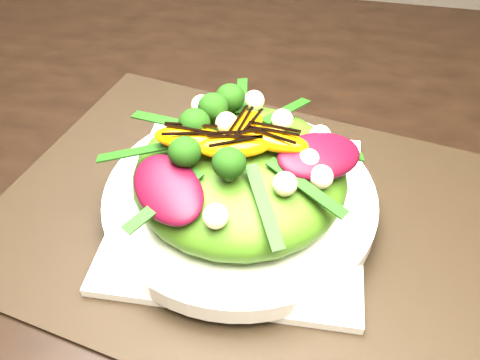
% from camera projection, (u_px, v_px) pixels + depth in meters
% --- Properties ---
extents(dining_table, '(1.60, 0.90, 0.75)m').
position_uv_depth(dining_table, '(167.00, 164.00, 0.60)').
color(dining_table, black).
rests_on(dining_table, floor).
extents(placemat, '(0.54, 0.45, 0.00)m').
position_uv_depth(placemat, '(240.00, 212.00, 0.51)').
color(placemat, black).
rests_on(placemat, dining_table).
extents(plate_base, '(0.25, 0.25, 0.01)m').
position_uv_depth(plate_base, '(240.00, 208.00, 0.51)').
color(plate_base, white).
rests_on(plate_base, placemat).
extents(salad_bowl, '(0.27, 0.27, 0.02)m').
position_uv_depth(salad_bowl, '(240.00, 198.00, 0.50)').
color(salad_bowl, silver).
rests_on(salad_bowl, plate_base).
extents(lettuce_mound, '(0.25, 0.25, 0.07)m').
position_uv_depth(lettuce_mound, '(240.00, 174.00, 0.48)').
color(lettuce_mound, '#3C6412').
rests_on(lettuce_mound, salad_bowl).
extents(radicchio_leaf, '(0.10, 0.09, 0.02)m').
position_uv_depth(radicchio_leaf, '(319.00, 156.00, 0.45)').
color(radicchio_leaf, '#3F0615').
rests_on(radicchio_leaf, lettuce_mound).
extents(orange_segment, '(0.07, 0.06, 0.02)m').
position_uv_depth(orange_segment, '(247.00, 123.00, 0.47)').
color(orange_segment, orange).
rests_on(orange_segment, lettuce_mound).
extents(broccoli_floret, '(0.05, 0.05, 0.04)m').
position_uv_depth(broccoli_floret, '(175.00, 106.00, 0.49)').
color(broccoli_floret, '#163509').
rests_on(broccoli_floret, lettuce_mound).
extents(macadamia_nut, '(0.02, 0.02, 0.02)m').
position_uv_depth(macadamia_nut, '(254.00, 173.00, 0.42)').
color(macadamia_nut, '#C6AF8B').
rests_on(macadamia_nut, lettuce_mound).
extents(balsamic_drizzle, '(0.03, 0.03, 0.00)m').
position_uv_depth(balsamic_drizzle, '(247.00, 115.00, 0.46)').
color(balsamic_drizzle, black).
rests_on(balsamic_drizzle, orange_segment).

